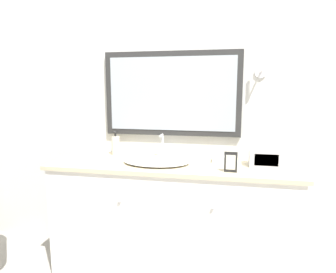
# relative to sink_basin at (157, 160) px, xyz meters

# --- Properties ---
(wall_back) EXTENTS (8.00, 0.18, 2.55)m
(wall_back) POSITION_rel_sink_basin_xyz_m (0.11, 0.33, 0.38)
(wall_back) COLOR silver
(wall_back) RESTS_ON ground_plane
(vanity_counter) EXTENTS (1.83, 0.58, 0.88)m
(vanity_counter) POSITION_rel_sink_basin_xyz_m (0.12, 0.02, -0.46)
(vanity_counter) COLOR white
(vanity_counter) RESTS_ON ground_plane
(sink_basin) EXTENTS (0.50, 0.41, 0.19)m
(sink_basin) POSITION_rel_sink_basin_xyz_m (0.00, 0.00, 0.00)
(sink_basin) COLOR white
(sink_basin) RESTS_ON vanity_counter
(soap_bottle) EXTENTS (0.07, 0.07, 0.20)m
(soap_bottle) POSITION_rel_sink_basin_xyz_m (-0.41, 0.21, 0.06)
(soap_bottle) COLOR beige
(soap_bottle) RESTS_ON vanity_counter
(appliance_box) EXTENTS (0.22, 0.15, 0.12)m
(appliance_box) POSITION_rel_sink_basin_xyz_m (0.78, 0.06, 0.04)
(appliance_box) COLOR #BCBCC1
(appliance_box) RESTS_ON vanity_counter
(picture_frame) EXTENTS (0.09, 0.01, 0.14)m
(picture_frame) POSITION_rel_sink_basin_xyz_m (0.54, -0.15, 0.05)
(picture_frame) COLOR black
(picture_frame) RESTS_ON vanity_counter
(hand_towel_near_sink) EXTENTS (0.17, 0.11, 0.05)m
(hand_towel_near_sink) POSITION_rel_sink_basin_xyz_m (-0.52, -0.09, 0.01)
(hand_towel_near_sink) COLOR silver
(hand_towel_near_sink) RESTS_ON vanity_counter
(hand_towel_far_corner) EXTENTS (0.18, 0.12, 0.04)m
(hand_towel_far_corner) POSITION_rel_sink_basin_xyz_m (0.50, 0.13, 0.00)
(hand_towel_far_corner) COLOR white
(hand_towel_far_corner) RESTS_ON vanity_counter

